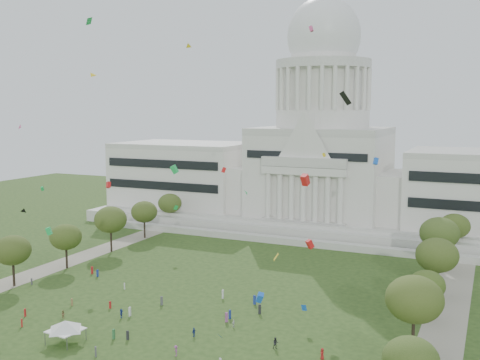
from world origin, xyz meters
TOP-DOWN VIEW (x-y plane):
  - ground at (0.00, 0.00)m, footprint 400.00×400.00m
  - capitol at (0.00, 113.59)m, footprint 160.00×64.50m
  - path_left at (-48.00, 30.00)m, footprint 8.00×160.00m
  - path_right at (48.00, 30.00)m, footprint 8.00×160.00m
  - row_tree_r_1 at (46.22, -1.75)m, footprint 7.58×7.58m
  - row_tree_l_2 at (-45.04, 17.30)m, footprint 8.42×8.42m
  - row_tree_r_2 at (44.17, 17.44)m, footprint 9.55×9.55m
  - row_tree_l_3 at (-44.09, 33.92)m, footprint 8.12×8.12m
  - row_tree_r_3 at (44.40, 34.48)m, footprint 7.01×7.01m
  - row_tree_l_4 at (-44.08, 52.42)m, footprint 9.29×9.29m
  - row_tree_r_4 at (44.76, 50.04)m, footprint 9.19×9.19m
  - row_tree_l_5 at (-45.22, 71.01)m, footprint 8.33×8.33m
  - row_tree_r_5 at (43.49, 70.19)m, footprint 9.82×9.82m
  - row_tree_l_6 at (-46.87, 89.14)m, footprint 8.19×8.19m
  - row_tree_r_6 at (45.96, 88.13)m, footprint 8.42×8.42m
  - event_tent at (-12.08, -2.56)m, footprint 8.04×8.04m
  - person_0 at (30.90, 9.67)m, footprint 1.01×1.11m
  - person_2 at (22.48, 10.32)m, footprint 1.15×1.00m
  - person_3 at (8.39, 0.74)m, footprint 1.25×1.29m
  - person_4 at (7.22, 9.02)m, footprint 0.76×1.09m
  - person_5 at (-10.35, 11.26)m, footprint 1.41×1.74m
  - person_8 at (-20.71, 6.40)m, footprint 0.74×0.47m
  - person_10 at (11.84, 16.01)m, footprint 0.58×0.89m
  - distant_crowd at (-11.01, 13.90)m, footprint 59.59×38.09m
  - kite_swarm at (0.42, 5.78)m, footprint 75.80×97.01m

SIDE VIEW (x-z plane):
  - ground at x=0.00m, z-range 0.00..0.00m
  - path_left at x=-48.00m, z-range 0.00..0.04m
  - path_right at x=48.00m, z-range 0.00..0.04m
  - person_10 at x=11.84m, z-range 0.00..1.42m
  - person_8 at x=-20.71m, z-range 0.00..1.52m
  - person_4 at x=7.22m, z-range 0.00..1.70m
  - distant_crowd at x=-11.01m, z-range -0.09..1.85m
  - person_5 at x=-10.35m, z-range 0.00..1.77m
  - person_3 at x=8.39m, z-range 0.00..1.84m
  - person_0 at x=30.90m, z-range 0.00..1.90m
  - person_2 at x=22.48m, z-range 0.00..2.01m
  - event_tent at x=-12.08m, z-range 1.13..5.23m
  - row_tree_r_3 at x=44.40m, z-range 2.09..12.07m
  - row_tree_r_1 at x=46.22m, z-range 2.27..13.04m
  - row_tree_l_3 at x=-44.09m, z-range 2.43..13.98m
  - row_tree_l_6 at x=-46.87m, z-range 2.45..14.09m
  - row_tree_l_5 at x=-45.22m, z-range 2.49..14.34m
  - row_tree_r_6 at x=45.96m, z-range 2.52..14.49m
  - row_tree_l_2 at x=-45.04m, z-range 2.52..14.49m
  - row_tree_r_4 at x=44.76m, z-range 2.76..15.82m
  - row_tree_l_4 at x=-44.08m, z-range 2.79..16.00m
  - row_tree_r_2 at x=44.17m, z-range 2.87..16.45m
  - row_tree_r_5 at x=43.49m, z-range 2.95..16.91m
  - capitol at x=0.00m, z-range -23.35..67.95m
  - kite_swarm at x=0.42m, z-range -1.26..56.88m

